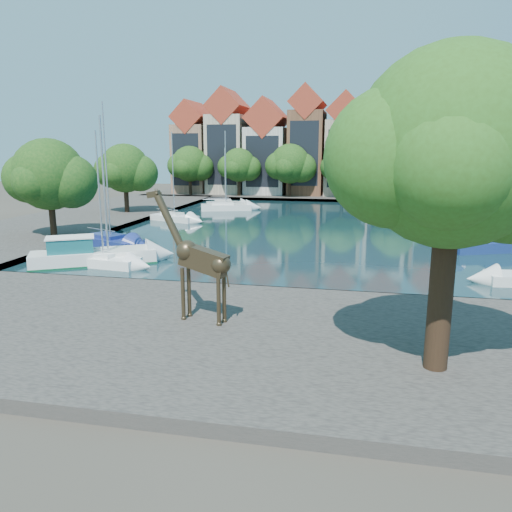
{
  "coord_description": "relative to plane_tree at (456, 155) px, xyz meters",
  "views": [
    {
      "loc": [
        4.73,
        -25.89,
        7.91
      ],
      "look_at": [
        -0.27,
        -2.0,
        2.59
      ],
      "focal_mm": 35.0,
      "sensor_mm": 36.0,
      "label": 1
    }
  ],
  "objects": [
    {
      "name": "sailboat_right_b",
      "position": [
        7.38,
        24.07,
        -6.98
      ],
      "size": [
        7.69,
        5.13,
        11.2
      ],
      "color": "navy",
      "rests_on": "water_basin"
    },
    {
      "name": "townhouse_center",
      "position": [
        -11.62,
        64.99,
        0.69
      ],
      "size": [
        5.44,
        9.18,
        16.93
      ],
      "color": "brown",
      "rests_on": "far_quay"
    },
    {
      "name": "sailboat_right_d",
      "position": [
        4.38,
        51.89,
        -6.99
      ],
      "size": [
        6.67,
        4.44,
        10.48
      ],
      "color": "silver",
      "rests_on": "water_basin"
    },
    {
      "name": "side_tree_left_near",
      "position": [
        -28.51,
        21.0,
        -2.18
      ],
      "size": [
        7.8,
        6.0,
        8.2
      ],
      "color": "#332114",
      "rests_on": "left_quay"
    },
    {
      "name": "sailboat_left_a",
      "position": [
        -19.62,
        13.01,
        -7.1
      ],
      "size": [
        5.15,
        2.34,
        8.89
      ],
      "color": "white",
      "rests_on": "water_basin"
    },
    {
      "name": "giraffe_statue",
      "position": [
        -9.6,
        2.98,
        -4.42
      ],
      "size": [
        3.9,
        1.28,
        5.6
      ],
      "color": "#3B2E1D",
      "rests_on": "near_quay"
    },
    {
      "name": "far_quay",
      "position": [
        -7.62,
        65.01,
        -7.42
      ],
      "size": [
        60.0,
        16.0,
        0.5
      ],
      "primitive_type": "cube",
      "color": "#49453F",
      "rests_on": "ground"
    },
    {
      "name": "townhouse_west_mid",
      "position": [
        -24.62,
        64.99,
        0.56
      ],
      "size": [
        5.94,
        9.18,
        16.79
      ],
      "color": "#BAAD8F",
      "rests_on": "far_quay"
    },
    {
      "name": "ground",
      "position": [
        -7.62,
        9.01,
        -7.67
      ],
      "size": [
        160.0,
        160.0,
        0.0
      ],
      "primitive_type": "plane",
      "color": "#38332B",
      "rests_on": "ground"
    },
    {
      "name": "side_tree_left_far",
      "position": [
        -29.51,
        37.0,
        -2.29
      ],
      "size": [
        7.28,
        5.6,
        7.88
      ],
      "color": "#332114",
      "rests_on": "left_quay"
    },
    {
      "name": "sailboat_right_c",
      "position": [
        7.38,
        41.88,
        -6.98
      ],
      "size": [
        5.63,
        2.91,
        10.69
      ],
      "color": "white",
      "rests_on": "water_basin"
    },
    {
      "name": "far_tree_east",
      "position": [
        2.49,
        59.5,
        -2.43
      ],
      "size": [
        7.54,
        5.8,
        7.84
      ],
      "color": "#332114",
      "rests_on": "far_quay"
    },
    {
      "name": "near_quay",
      "position": [
        -7.62,
        2.01,
        -7.42
      ],
      "size": [
        50.0,
        14.0,
        0.5
      ],
      "primitive_type": "cube",
      "color": "#49453F",
      "rests_on": "ground"
    },
    {
      "name": "far_tree_far_west",
      "position": [
        -29.51,
        59.5,
        -2.49
      ],
      "size": [
        7.28,
        5.6,
        7.68
      ],
      "color": "#332114",
      "rests_on": "far_quay"
    },
    {
      "name": "sailboat_left_e",
      "position": [
        -20.84,
        48.6,
        -7.13
      ],
      "size": [
        5.42,
        3.38,
        7.8
      ],
      "color": "silver",
      "rests_on": "water_basin"
    },
    {
      "name": "townhouse_west_inner",
      "position": [
        -18.12,
        64.99,
        -0.32
      ],
      "size": [
        6.43,
        9.18,
        15.15
      ],
      "color": "beige",
      "rests_on": "far_quay"
    },
    {
      "name": "townhouse_east_end",
      "position": [
        7.38,
        64.99,
        -0.56
      ],
      "size": [
        5.44,
        9.18,
        14.43
      ],
      "color": "#895B41",
      "rests_on": "far_quay"
    },
    {
      "name": "townhouse_east_inner",
      "position": [
        -5.62,
        64.99,
        0.06
      ],
      "size": [
        5.94,
        9.18,
        15.79
      ],
      "color": "tan",
      "rests_on": "far_quay"
    },
    {
      "name": "far_tree_west",
      "position": [
        -21.52,
        59.5,
        -2.6
      ],
      "size": [
        6.76,
        5.2,
        7.36
      ],
      "color": "#332114",
      "rests_on": "far_quay"
    },
    {
      "name": "plane_tree",
      "position": [
        0.0,
        0.0,
        0.0
      ],
      "size": [
        8.32,
        6.4,
        10.62
      ],
      "color": "#332114",
      "rests_on": "near_quay"
    },
    {
      "name": "far_tree_mid_east",
      "position": [
        -5.52,
        59.5,
        -2.54
      ],
      "size": [
        7.02,
        5.4,
        7.52
      ],
      "color": "#332114",
      "rests_on": "far_quay"
    },
    {
      "name": "sailboat_left_c",
      "position": [
        -22.62,
        34.05,
        -7.09
      ],
      "size": [
        5.79,
        3.77,
        9.46
      ],
      "color": "silver",
      "rests_on": "water_basin"
    },
    {
      "name": "left_quay",
      "position": [
        -32.62,
        33.01,
        -7.42
      ],
      "size": [
        14.0,
        52.0,
        0.5
      ],
      "primitive_type": "cube",
      "color": "#49453F",
      "rests_on": "ground"
    },
    {
      "name": "far_tree_mid_west",
      "position": [
        -13.51,
        59.5,
        -2.38
      ],
      "size": [
        7.8,
        6.0,
        8.0
      ],
      "color": "#332114",
      "rests_on": "far_quay"
    },
    {
      "name": "townhouse_west_end",
      "position": [
        -30.62,
        64.99,
        -0.31
      ],
      "size": [
        5.44,
        9.18,
        14.93
      ],
      "color": "#976E52",
      "rests_on": "far_quay"
    },
    {
      "name": "sailboat_left_d",
      "position": [
        -19.62,
        44.42,
        -7.01
      ],
      "size": [
        6.68,
        4.04,
        9.86
      ],
      "color": "silver",
      "rests_on": "water_basin"
    },
    {
      "name": "motorsailer",
      "position": [
        -20.85,
        13.37,
        -6.83
      ],
      "size": [
        8.3,
        6.19,
        9.9
      ],
      "color": "silver",
      "rests_on": "water_basin"
    },
    {
      "name": "sailboat_left_b",
      "position": [
        -22.62,
        19.69,
        -7.07
      ],
      "size": [
        6.77,
        4.73,
        11.3
      ],
      "color": "navy",
      "rests_on": "water_basin"
    },
    {
      "name": "townhouse_east_mid",
      "position": [
        0.88,
        64.99,
        0.43
      ],
      "size": [
        6.43,
        9.18,
        16.65
      ],
      "color": "beige",
      "rests_on": "far_quay"
    },
    {
      "name": "water_basin",
      "position": [
        -7.62,
        33.01,
        -7.63
      ],
      "size": [
        38.0,
        50.0,
        0.08
      ],
      "primitive_type": "cube",
      "color": "black",
      "rests_on": "ground"
    },
    {
      "name": "far_tree_far_east",
      "position": [
        10.48,
        59.5,
        -2.6
      ],
      "size": [
        6.76,
        5.2,
        7.36
      ],
      "color": "#332114",
      "rests_on": "far_quay"
    }
  ]
}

